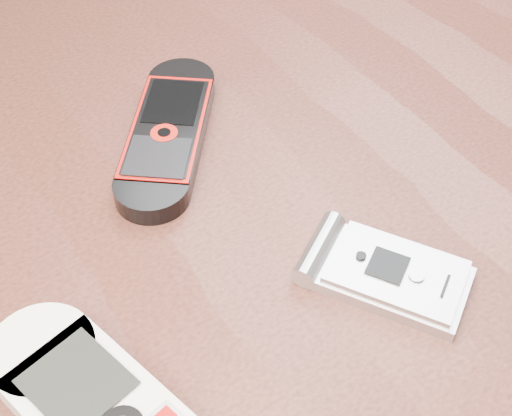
# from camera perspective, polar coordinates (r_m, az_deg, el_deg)

# --- Properties ---
(table) EXTENTS (1.20, 0.80, 0.75)m
(table) POSITION_cam_1_polar(r_m,az_deg,el_deg) (0.55, -0.44, -8.54)
(table) COLOR black
(table) RESTS_ON ground
(nokia_black_red) EXTENTS (0.15, 0.16, 0.02)m
(nokia_black_red) POSITION_cam_1_polar(r_m,az_deg,el_deg) (0.52, -7.06, 6.02)
(nokia_black_red) COLOR black
(nokia_black_red) RESTS_ON table
(motorola_razr) EXTENTS (0.10, 0.12, 0.02)m
(motorola_razr) POSITION_cam_1_polar(r_m,az_deg,el_deg) (0.43, 10.75, -5.21)
(motorola_razr) COLOR #B3B3B8
(motorola_razr) RESTS_ON table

